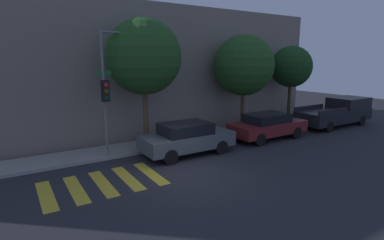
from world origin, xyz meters
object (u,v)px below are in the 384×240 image
tree_near_corner (144,57)px  tree_far_end (291,67)px  traffic_light_pole (113,78)px  pickup_truck (337,112)px  sedan_near_corner (187,138)px  tree_midblock (244,66)px  sedan_middle (268,125)px

tree_near_corner → tree_far_end: (10.35, 0.00, -0.60)m
traffic_light_pole → pickup_truck: 14.98m
sedan_near_corner → tree_near_corner: size_ratio=0.69×
tree_near_corner → sedan_near_corner: bearing=-57.1°
tree_near_corner → tree_midblock: 6.25m
sedan_middle → pickup_truck: bearing=0.0°
sedan_near_corner → tree_midblock: bearing=20.6°
sedan_middle → pickup_truck: size_ratio=0.78×
tree_near_corner → tree_far_end: 10.37m
traffic_light_pole → tree_midblock: tree_midblock is taller
pickup_truck → tree_near_corner: size_ratio=0.92×
sedan_near_corner → sedan_middle: 5.24m
sedan_middle → tree_midblock: size_ratio=0.78×
tree_near_corner → tree_midblock: size_ratio=1.08×
tree_near_corner → tree_midblock: tree_near_corner is taller
sedan_middle → tree_near_corner: (-6.46, 1.88, 3.70)m
pickup_truck → sedan_near_corner: bearing=-180.0°
traffic_light_pole → tree_far_end: 12.09m
traffic_light_pole → tree_near_corner: bearing=19.5°
sedan_near_corner → tree_far_end: 9.82m
sedan_near_corner → tree_far_end: size_ratio=0.83×
tree_near_corner → tree_midblock: bearing=0.0°
tree_midblock → tree_far_end: (4.12, 0.00, -0.14)m
pickup_truck → sedan_middle: bearing=-180.0°
tree_midblock → tree_far_end: 4.12m
sedan_near_corner → tree_midblock: size_ratio=0.75×
sedan_middle → tree_midblock: tree_midblock is taller
sedan_near_corner → tree_near_corner: tree_near_corner is taller
traffic_light_pole → tree_far_end: traffic_light_pole is taller
sedan_near_corner → pickup_truck: bearing=0.0°
pickup_truck → tree_midblock: (-6.74, 1.88, 3.10)m
traffic_light_pole → sedan_near_corner: 4.25m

